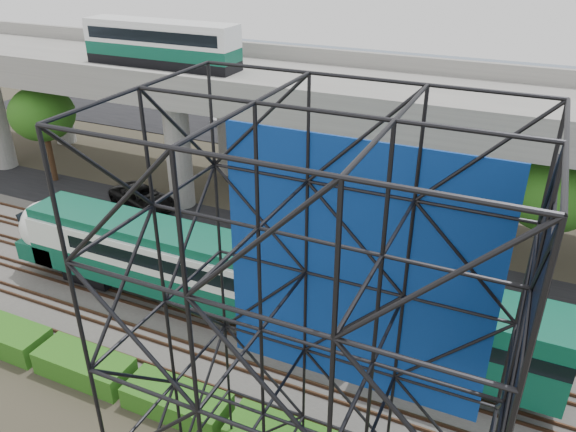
% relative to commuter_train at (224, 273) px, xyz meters
% --- Properties ---
extents(ground, '(140.00, 140.00, 0.00)m').
position_rel_commuter_train_xyz_m(ground, '(0.22, -2.00, -2.88)').
color(ground, '#474233').
rests_on(ground, ground).
extents(ballast_bed, '(90.00, 12.00, 0.20)m').
position_rel_commuter_train_xyz_m(ballast_bed, '(0.22, 0.00, -2.78)').
color(ballast_bed, slate).
rests_on(ballast_bed, ground).
extents(service_road, '(90.00, 5.00, 0.08)m').
position_rel_commuter_train_xyz_m(service_road, '(0.22, 8.50, -2.84)').
color(service_road, black).
rests_on(service_road, ground).
extents(parking_lot, '(90.00, 18.00, 0.08)m').
position_rel_commuter_train_xyz_m(parking_lot, '(0.22, 32.00, -2.84)').
color(parking_lot, black).
rests_on(parking_lot, ground).
extents(harbor_water, '(140.00, 40.00, 0.03)m').
position_rel_commuter_train_xyz_m(harbor_water, '(0.22, 54.00, -2.87)').
color(harbor_water, '#41526B').
rests_on(harbor_water, ground).
extents(rail_tracks, '(90.00, 9.52, 0.16)m').
position_rel_commuter_train_xyz_m(rail_tracks, '(0.22, -0.00, -2.60)').
color(rail_tracks, '#472D1E').
rests_on(rail_tracks, ballast_bed).
extents(commuter_train, '(29.30, 3.06, 4.30)m').
position_rel_commuter_train_xyz_m(commuter_train, '(0.00, 0.00, 0.00)').
color(commuter_train, black).
rests_on(commuter_train, rail_tracks).
extents(overpass, '(80.00, 12.00, 12.40)m').
position_rel_commuter_train_xyz_m(overpass, '(-0.74, 14.00, 5.33)').
color(overpass, '#9E9B93').
rests_on(overpass, ground).
extents(scaffold_tower, '(9.36, 6.36, 15.00)m').
position_rel_commuter_train_xyz_m(scaffold_tower, '(8.80, -9.98, 4.59)').
color(scaffold_tower, black).
rests_on(scaffold_tower, ground).
extents(hedge_strip, '(34.60, 1.80, 1.20)m').
position_rel_commuter_train_xyz_m(hedge_strip, '(1.23, -6.30, -2.32)').
color(hedge_strip, '#265914').
rests_on(hedge_strip, ground).
extents(trees, '(40.94, 16.94, 7.69)m').
position_rel_commuter_train_xyz_m(trees, '(-4.44, 14.17, 2.69)').
color(trees, '#382314').
rests_on(trees, ground).
extents(suv, '(5.98, 3.99, 1.52)m').
position_rel_commuter_train_xyz_m(suv, '(-12.21, 8.92, -2.04)').
color(suv, black).
rests_on(suv, service_road).
extents(parked_cars, '(35.18, 9.41, 1.29)m').
position_rel_commuter_train_xyz_m(parked_cars, '(-0.12, 31.57, -2.20)').
color(parked_cars, white).
rests_on(parked_cars, parking_lot).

